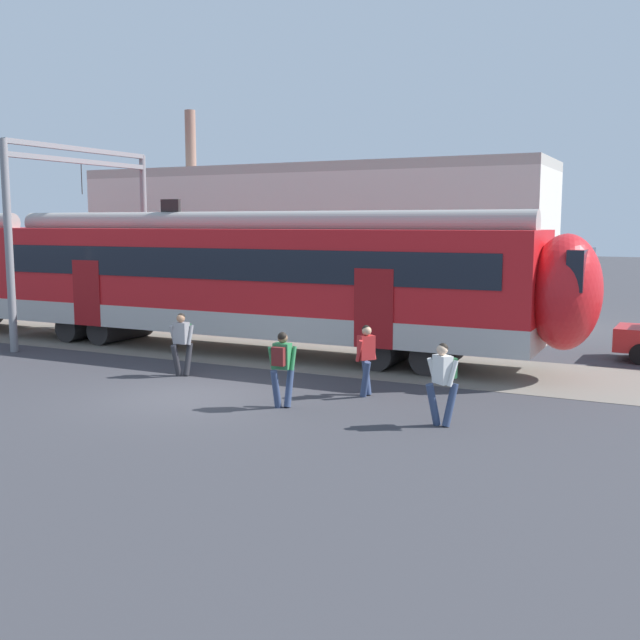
# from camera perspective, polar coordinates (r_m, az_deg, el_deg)

# --- Properties ---
(ground_plane) EXTENTS (160.00, 160.00, 0.00)m
(ground_plane) POSITION_cam_1_polar(r_m,az_deg,el_deg) (17.65, -9.88, -5.75)
(ground_plane) COLOR #38383D
(commuter_train) EXTENTS (38.05, 3.07, 4.73)m
(commuter_train) POSITION_cam_1_polar(r_m,az_deg,el_deg) (28.63, -20.51, 3.49)
(commuter_train) COLOR #B7B2AD
(commuter_train) RESTS_ON ground
(pedestrian_grey) EXTENTS (0.53, 0.64, 1.67)m
(pedestrian_grey) POSITION_cam_1_polar(r_m,az_deg,el_deg) (19.82, -10.46, -1.40)
(pedestrian_grey) COLOR #28282D
(pedestrian_grey) RESTS_ON ground
(pedestrian_green) EXTENTS (0.53, 0.65, 1.67)m
(pedestrian_green) POSITION_cam_1_polar(r_m,az_deg,el_deg) (16.15, -2.92, -3.29)
(pedestrian_green) COLOR navy
(pedestrian_green) RESTS_ON ground
(pedestrian_red) EXTENTS (0.47, 0.67, 1.67)m
(pedestrian_red) POSITION_cam_1_polar(r_m,az_deg,el_deg) (17.26, 3.53, -2.69)
(pedestrian_red) COLOR navy
(pedestrian_red) RESTS_ON ground
(pedestrian_white) EXTENTS (0.67, 0.54, 1.67)m
(pedestrian_white) POSITION_cam_1_polar(r_m,az_deg,el_deg) (14.91, 9.37, -4.29)
(pedestrian_white) COLOR navy
(pedestrian_white) RESTS_ON ground
(catenary_gantry) EXTENTS (0.24, 6.64, 6.53)m
(catenary_gantry) POSITION_cam_1_polar(r_m,az_deg,el_deg) (27.09, -17.61, 7.77)
(catenary_gantry) COLOR gray
(catenary_gantry) RESTS_ON ground
(background_building) EXTENTS (20.68, 5.00, 9.20)m
(background_building) POSITION_cam_1_polar(r_m,az_deg,el_deg) (33.18, -0.91, 6.09)
(background_building) COLOR beige
(background_building) RESTS_ON ground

